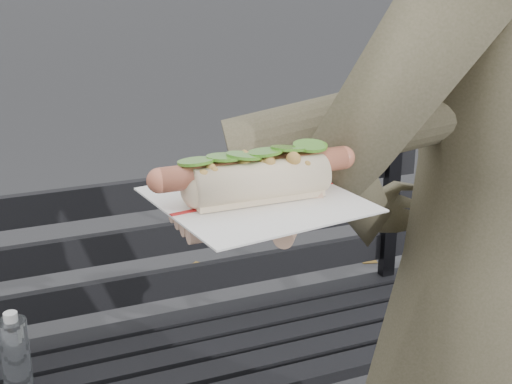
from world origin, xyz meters
TOP-DOWN VIEW (x-y plane):
  - park_bench at (0.11, 0.86)m, footprint 1.50×0.44m
  - person at (0.34, 0.04)m, footprint 0.74×0.55m
  - held_hotdog at (0.13, 0.02)m, footprint 0.63×0.31m

SIDE VIEW (x-z plane):
  - park_bench at x=0.11m, z-range 0.08..0.96m
  - person at x=0.34m, z-range 0.00..1.84m
  - held_hotdog at x=0.13m, z-range 1.13..1.33m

